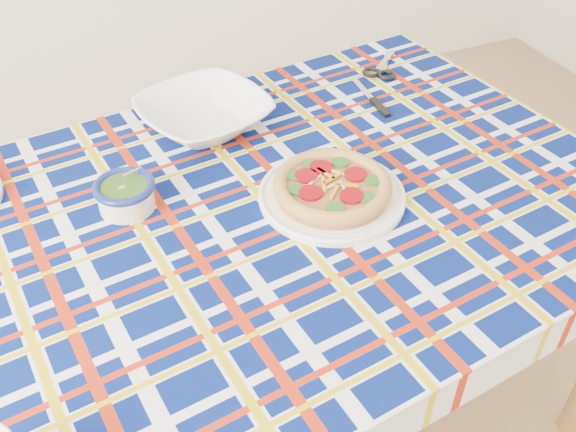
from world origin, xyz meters
name	(u,v)px	position (x,y,z in m)	size (l,w,h in m)	color
dining_table	(244,245)	(-0.05, 0.45, 0.62)	(1.56, 1.08, 0.68)	brown
tablecloth	(243,236)	(-0.05, 0.45, 0.64)	(1.48, 0.94, 0.10)	#041352
main_focaccia_plate	(332,187)	(0.12, 0.43, 0.71)	(0.28, 0.28, 0.05)	#995E36
pesto_bowl	(125,193)	(-0.23, 0.56, 0.72)	(0.11, 0.11, 0.07)	#203E10
serving_bowl	(204,114)	(-0.02, 0.76, 0.72)	(0.27, 0.27, 0.07)	white
table_knife	(363,89)	(0.37, 0.77, 0.69)	(0.20, 0.02, 0.01)	silver
kitchen_scissors	(386,61)	(0.49, 0.86, 0.69)	(0.18, 0.09, 0.02)	silver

